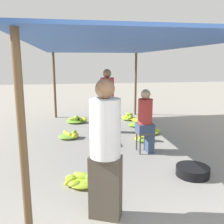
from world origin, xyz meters
TOP-DOWN VIEW (x-y plane):
  - canopy_post_front_left at (-1.42, 0.30)m, footprint 0.08×0.08m
  - canopy_post_back_left at (-1.42, 6.56)m, footprint 0.08×0.08m
  - canopy_post_back_right at (1.42, 6.56)m, footprint 0.08×0.08m
  - canopy_tarp at (0.00, 3.43)m, footprint 3.24×6.66m
  - vendor_foreground at (-0.56, 0.66)m, footprint 0.48×0.48m
  - stool at (0.60, 2.79)m, footprint 0.34×0.34m
  - vendor_seated at (0.62, 2.79)m, footprint 0.35×0.35m
  - basin_black at (1.06, 1.54)m, footprint 0.56×0.56m
  - banana_pile_left_0 at (-0.81, 1.55)m, footprint 0.57×0.42m
  - banana_pile_left_1 at (-0.97, 4.04)m, footprint 0.54×0.51m
  - banana_pile_left_2 at (-0.72, 5.66)m, footprint 0.69×0.53m
  - banana_pile_right_0 at (0.97, 5.74)m, footprint 0.49×0.46m
  - banana_pile_right_1 at (0.79, 3.50)m, footprint 0.48×0.46m
  - banana_pile_right_2 at (1.13, 4.10)m, footprint 0.63×0.51m
  - banana_pile_right_3 at (1.06, 4.92)m, footprint 0.59×0.51m
  - crate_near at (-0.20, 3.41)m, footprint 0.38×0.38m
  - shopper_walking_mid at (0.05, 4.43)m, footprint 0.44×0.44m

SIDE VIEW (x-z plane):
  - banana_pile_left_0 at x=-0.81m, z-range -0.02..0.16m
  - banana_pile_right_2 at x=1.13m, z-range -0.03..0.17m
  - banana_pile_left_1 at x=-0.97m, z-range -0.03..0.17m
  - banana_pile_right_0 at x=0.97m, z-range -0.05..0.21m
  - basin_black at x=1.06m, z-range 0.00..0.16m
  - banana_pile_left_2 at x=-0.72m, z-range -0.04..0.21m
  - banana_pile_right_3 at x=1.06m, z-range -0.03..0.19m
  - crate_near at x=-0.20m, z-range 0.00..0.17m
  - banana_pile_right_1 at x=0.79m, z-range -0.04..0.22m
  - stool at x=0.60m, z-range 0.13..0.58m
  - vendor_seated at x=0.62m, z-range 0.03..1.38m
  - shopper_walking_mid at x=0.05m, z-range 0.03..1.74m
  - vendor_foreground at x=-0.56m, z-range 0.03..1.75m
  - canopy_post_front_left at x=-1.42m, z-range 0.00..2.20m
  - canopy_post_back_left at x=-1.42m, z-range 0.00..2.20m
  - canopy_post_back_right at x=1.42m, z-range 0.00..2.20m
  - canopy_tarp at x=0.00m, z-range 2.20..2.24m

